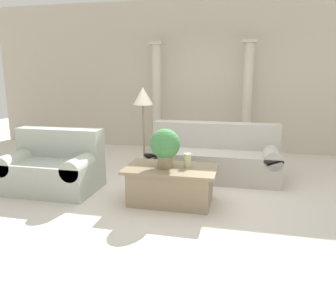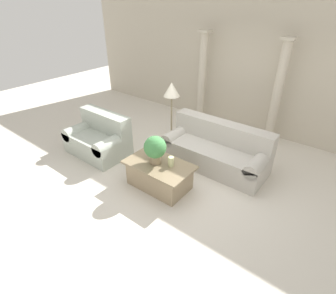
# 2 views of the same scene
# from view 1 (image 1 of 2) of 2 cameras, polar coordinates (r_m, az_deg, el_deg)

# --- Properties ---
(ground_plane) EXTENTS (16.00, 16.00, 0.00)m
(ground_plane) POSITION_cam_1_polar(r_m,az_deg,el_deg) (4.83, 2.21, -7.40)
(ground_plane) COLOR silver
(wall_back) EXTENTS (10.00, 0.06, 3.20)m
(wall_back) POSITION_cam_1_polar(r_m,az_deg,el_deg) (7.26, 6.46, 12.10)
(wall_back) COLOR beige
(wall_back) RESTS_ON ground_plane
(sofa_long) EXTENTS (2.07, 0.84, 0.87)m
(sofa_long) POSITION_cam_1_polar(r_m,az_deg,el_deg) (5.37, 7.94, -1.64)
(sofa_long) COLOR #B7B2A8
(sofa_long) RESTS_ON ground_plane
(loveseat) EXTENTS (1.30, 0.84, 0.87)m
(loveseat) POSITION_cam_1_polar(r_m,az_deg,el_deg) (5.04, -19.29, -3.14)
(loveseat) COLOR #ADB5A8
(loveseat) RESTS_ON ground_plane
(coffee_table) EXTENTS (1.18, 0.71, 0.48)m
(coffee_table) POSITION_cam_1_polar(r_m,az_deg,el_deg) (4.30, 0.52, -6.53)
(coffee_table) COLOR #998466
(coffee_table) RESTS_ON ground_plane
(potted_plant) EXTENTS (0.39, 0.39, 0.50)m
(potted_plant) POSITION_cam_1_polar(r_m,az_deg,el_deg) (4.17, -0.49, 0.28)
(potted_plant) COLOR #937F60
(potted_plant) RESTS_ON coffee_table
(pillar_candle) EXTENTS (0.10, 0.10, 0.18)m
(pillar_candle) POSITION_cam_1_polar(r_m,az_deg,el_deg) (4.24, 3.41, -2.30)
(pillar_candle) COLOR beige
(pillar_candle) RESTS_ON coffee_table
(floor_lamp) EXTENTS (0.34, 0.34, 1.44)m
(floor_lamp) POSITION_cam_1_polar(r_m,az_deg,el_deg) (5.63, -4.37, 8.10)
(floor_lamp) COLOR gray
(floor_lamp) RESTS_ON ground_plane
(column_left) EXTENTS (0.27, 0.27, 2.31)m
(column_left) POSITION_cam_1_polar(r_m,az_deg,el_deg) (7.08, -1.97, 8.75)
(column_left) COLOR beige
(column_left) RESTS_ON ground_plane
(column_right) EXTENTS (0.27, 0.27, 2.31)m
(column_right) POSITION_cam_1_polar(r_m,az_deg,el_deg) (6.84, 13.62, 8.28)
(column_right) COLOR beige
(column_right) RESTS_ON ground_plane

